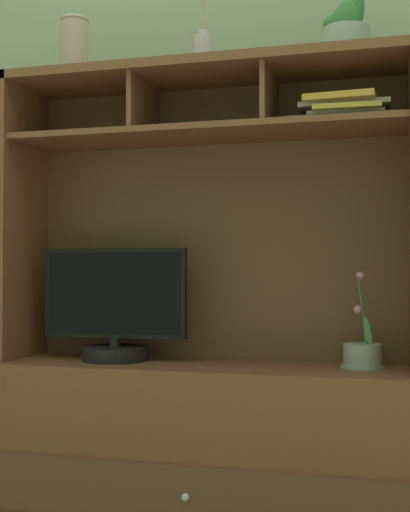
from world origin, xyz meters
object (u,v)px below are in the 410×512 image
media_console (206,376)px  tv_monitor (115,312)px  potted_orchid (363,354)px  ceramic_vase (74,47)px  magazine_stack_left (344,110)px  diffuser_bottle (203,49)px  potted_succulent (346,29)px

media_console → tv_monitor: size_ratio=2.88×
tv_monitor → potted_orchid: 0.83m
tv_monitor → media_console: bearing=3.8°
potted_orchid → ceramic_vase: size_ratio=1.49×
media_console → magazine_stack_left: media_console is taller
potted_orchid → diffuser_bottle: diffuser_bottle is taller
ceramic_vase → potted_orchid: bearing=3.0°
tv_monitor → potted_succulent: (0.78, -0.01, 0.89)m
potted_orchid → ceramic_vase: ceramic_vase is taller
magazine_stack_left → ceramic_vase: 0.96m
tv_monitor → potted_orchid: (0.82, 0.04, -0.12)m
diffuser_bottle → potted_succulent: bearing=1.1°
media_console → ceramic_vase: 1.21m
magazine_stack_left → diffuser_bottle: size_ratio=1.20×
media_console → ceramic_vase: size_ratio=7.19×
magazine_stack_left → potted_orchid: bearing=48.6°
potted_succulent → ceramic_vase: size_ratio=1.06×
potted_orchid → magazine_stack_left: bearing=-131.4°
potted_orchid → ceramic_vase: (-0.96, -0.05, 1.03)m
potted_succulent → diffuser_bottle: bearing=-178.9°
media_console → potted_succulent: (0.46, -0.03, 1.10)m
media_console → diffuser_bottle: bearing=-90.0°
tv_monitor → ceramic_vase: 0.92m
tv_monitor → magazine_stack_left: bearing=-1.4°
tv_monitor → potted_orchid: bearing=2.6°
potted_succulent → potted_orchid: bearing=46.2°
tv_monitor → ceramic_vase: (-0.15, -0.01, 0.91)m
potted_succulent → tv_monitor: bearing=179.5°
media_console → ceramic_vase: bearing=-175.7°
magazine_stack_left → diffuser_bottle: bearing=179.7°
tv_monitor → potted_succulent: 1.18m
magazine_stack_left → potted_succulent: bearing=59.2°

